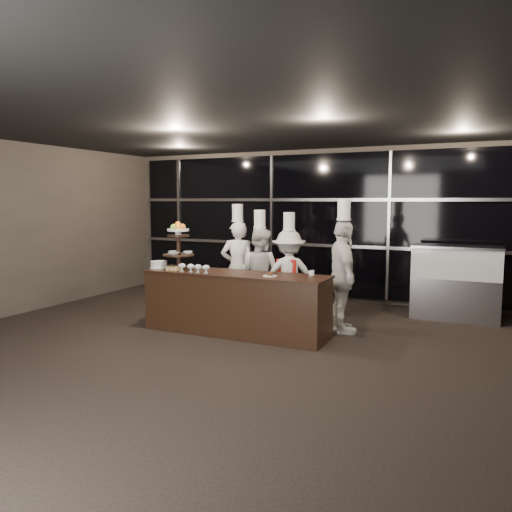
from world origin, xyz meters
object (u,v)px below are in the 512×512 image
at_px(layer_cake, 159,265).
at_px(chef_a, 238,266).
at_px(buffet_counter, 235,303).
at_px(display_case, 456,279).
at_px(display_stand, 178,242).
at_px(chef_b, 260,272).
at_px(chef_c, 289,274).
at_px(chef_d, 343,276).

distance_m(layer_cake, chef_a, 1.49).
distance_m(buffet_counter, display_case, 3.78).
distance_m(buffet_counter, display_stand, 1.33).
bearing_deg(layer_cake, chef_b, 41.71).
height_order(display_stand, chef_a, chef_a).
distance_m(buffet_counter, chef_c, 1.27).
height_order(buffet_counter, chef_a, chef_a).
bearing_deg(layer_cake, chef_d, 15.35).
height_order(display_case, chef_d, chef_d).
relative_size(display_case, chef_c, 0.79).
relative_size(buffet_counter, chef_d, 1.41).
distance_m(buffet_counter, chef_b, 1.11).
bearing_deg(chef_a, chef_c, -3.00).
bearing_deg(display_case, chef_d, -130.87).
bearing_deg(chef_c, chef_a, 177.00).
bearing_deg(display_case, chef_b, -155.77).
bearing_deg(buffet_counter, chef_c, 71.89).
distance_m(display_stand, chef_a, 1.39).
bearing_deg(chef_b, chef_c, 13.52).
bearing_deg(layer_cake, buffet_counter, 2.13).
height_order(buffet_counter, chef_c, chef_c).
bearing_deg(chef_d, buffet_counter, -153.58).
height_order(layer_cake, chef_b, chef_b).
relative_size(display_stand, layer_cake, 2.48).
distance_m(buffet_counter, chef_a, 1.42).
xyz_separation_m(buffet_counter, chef_b, (-0.10, 1.06, 0.32)).
xyz_separation_m(display_stand, chef_c, (1.39, 1.18, -0.58)).
distance_m(chef_a, chef_d, 2.10).
bearing_deg(chef_a, layer_cake, -120.23).
bearing_deg(display_stand, chef_c, 40.39).
xyz_separation_m(layer_cake, chef_b, (1.25, 1.11, -0.19)).
bearing_deg(chef_c, display_case, 26.10).
relative_size(chef_a, chef_c, 1.07).
distance_m(display_case, chef_d, 2.26).
xyz_separation_m(layer_cake, chef_d, (2.78, 0.76, -0.10)).
relative_size(layer_cake, chef_a, 0.16).
bearing_deg(display_stand, buffet_counter, 0.01).
relative_size(buffet_counter, display_stand, 3.81).
bearing_deg(chef_d, chef_a, 165.73).
height_order(display_stand, chef_d, chef_d).
height_order(buffet_counter, chef_d, chef_d).
xyz_separation_m(buffet_counter, display_stand, (-1.00, -0.00, 0.87)).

